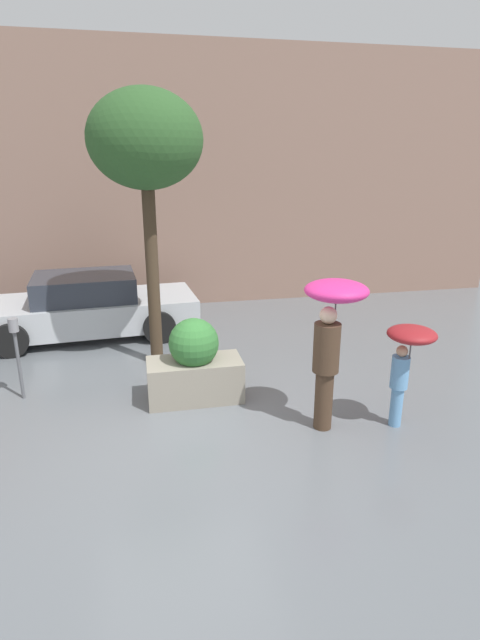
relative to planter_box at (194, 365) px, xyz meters
The scene contains 8 objects.
ground_plane 1.29m from the planter_box, 105.86° to the right, with size 40.00×40.00×0.00m, color slate.
building_facade 5.92m from the planter_box, 93.39° to the left, with size 18.00×0.30×6.00m.
planter_box is the anchor object (origin of this frame).
person_adult 2.20m from the planter_box, 34.60° to the right, with size 0.82×0.82×2.01m.
person_child 3.00m from the planter_box, 27.98° to the right, with size 0.63×0.63×1.44m.
parked_car_near 3.80m from the planter_box, 118.34° to the left, with size 4.47×2.20×1.26m.
street_tree 3.54m from the planter_box, 107.61° to the left, with size 1.81×1.81×4.52m.
parking_meter 2.64m from the planter_box, 167.69° to the left, with size 0.14×0.14×1.27m.
Camera 1 is at (-0.41, -5.69, 3.46)m, focal length 28.00 mm.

